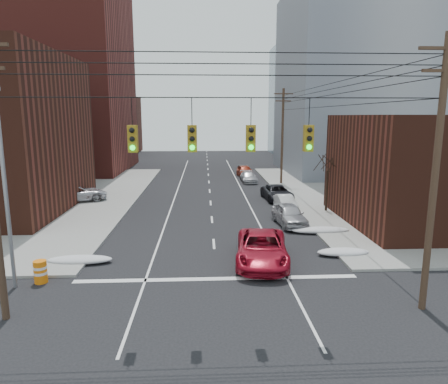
{
  "coord_description": "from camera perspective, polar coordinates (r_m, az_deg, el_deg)",
  "views": [
    {
      "loc": [
        -0.56,
        -12.07,
        7.94
      ],
      "look_at": [
        0.73,
        13.71,
        3.0
      ],
      "focal_mm": 32.0,
      "sensor_mm": 36.0,
      "label": 1
    }
  ],
  "objects": [
    {
      "name": "snow_nw",
      "position": [
        23.46,
        -19.89,
        -9.08
      ],
      "size": [
        3.5,
        1.08,
        0.42
      ],
      "primitive_type": "ellipsoid",
      "color": "silver",
      "rests_on": "ground"
    },
    {
      "name": "ground",
      "position": [
        14.46,
        -0.18,
        -22.48
      ],
      "size": [
        160.0,
        160.0,
        0.0
      ],
      "primitive_type": "plane",
      "color": "black",
      "rests_on": "ground"
    },
    {
      "name": "lot_car_d",
      "position": [
        42.82,
        -28.26,
        0.04
      ],
      "size": [
        4.61,
        3.07,
        1.46
      ],
      "primitive_type": "imported",
      "rotation": [
        0.0,
        0.0,
        1.23
      ],
      "color": "#9E9EA2",
      "rests_on": "sidewalk_nw"
    },
    {
      "name": "building_brick_far",
      "position": [
        89.77,
        -19.58,
        8.98
      ],
      "size": [
        22.0,
        18.0,
        12.0
      ],
      "primitive_type": "cube",
      "color": "#461F15",
      "rests_on": "ground"
    },
    {
      "name": "street_light",
      "position": [
        20.3,
        -29.0,
        2.69
      ],
      "size": [
        0.44,
        0.44,
        9.32
      ],
      "color": "gray",
      "rests_on": "ground"
    },
    {
      "name": "construction_barrel",
      "position": [
        21.5,
        -24.75,
        -10.26
      ],
      "size": [
        0.83,
        0.83,
        1.1
      ],
      "rotation": [
        0.0,
        0.0,
        0.4
      ],
      "color": "orange",
      "rests_on": "ground"
    },
    {
      "name": "lot_car_a",
      "position": [
        35.68,
        -27.43,
        -1.87
      ],
      "size": [
        4.39,
        2.03,
        1.39
      ],
      "primitive_type": "imported",
      "rotation": [
        0.0,
        0.0,
        1.71
      ],
      "color": "white",
      "rests_on": "sidewalk_nw"
    },
    {
      "name": "utility_pole_right",
      "position": [
        17.72,
        27.96,
        2.58
      ],
      "size": [
        2.2,
        0.28,
        11.0
      ],
      "color": "#473323",
      "rests_on": "ground"
    },
    {
      "name": "building_brick_tall",
      "position": [
        64.86,
        -25.08,
        16.1
      ],
      "size": [
        24.0,
        20.0,
        30.0
      ],
      "primitive_type": "cube",
      "color": "maroon",
      "rests_on": "ground"
    },
    {
      "name": "snow_ne",
      "position": [
        24.26,
        16.64,
        -8.22
      ],
      "size": [
        3.0,
        1.08,
        0.42
      ],
      "primitive_type": "ellipsoid",
      "color": "silver",
      "rests_on": "ground"
    },
    {
      "name": "lot_car_c",
      "position": [
        41.78,
        -25.59,
        0.04
      ],
      "size": [
        5.44,
        3.45,
        1.47
      ],
      "primitive_type": "imported",
      "rotation": [
        0.0,
        0.0,
        1.27
      ],
      "color": "black",
      "rests_on": "sidewalk_nw"
    },
    {
      "name": "parked_car_e",
      "position": [
        52.79,
        2.99,
        3.01
      ],
      "size": [
        2.12,
        4.62,
        1.53
      ],
      "primitive_type": "imported",
      "rotation": [
        0.0,
        0.0,
        0.07
      ],
      "color": "maroon",
      "rests_on": "ground"
    },
    {
      "name": "snow_east_far",
      "position": [
        28.33,
        13.63,
        -5.31
      ],
      "size": [
        4.0,
        1.08,
        0.42
      ],
      "primitive_type": "ellipsoid",
      "color": "silver",
      "rests_on": "ground"
    },
    {
      "name": "bare_tree",
      "position": [
        34.1,
        14.49,
        1.0
      ],
      "size": [
        2.09,
        2.2,
        4.93
      ],
      "color": "black",
      "rests_on": "ground"
    },
    {
      "name": "lot_car_b",
      "position": [
        39.33,
        -20.12,
        -0.18
      ],
      "size": [
        5.76,
        4.38,
        1.45
      ],
      "primitive_type": "imported",
      "rotation": [
        0.0,
        0.0,
        2.0
      ],
      "color": "silver",
      "rests_on": "sidewalk_nw"
    },
    {
      "name": "parked_car_f",
      "position": [
        54.72,
        2.79,
        3.14
      ],
      "size": [
        1.44,
        3.86,
        1.26
      ],
      "primitive_type": "imported",
      "rotation": [
        0.0,
        0.0,
        0.03
      ],
      "color": "black",
      "rests_on": "ground"
    },
    {
      "name": "building_glass",
      "position": [
        85.72,
        14.13,
        12.56
      ],
      "size": [
        20.0,
        18.0,
        22.0
      ],
      "primitive_type": "cube",
      "color": "gray",
      "rests_on": "ground"
    },
    {
      "name": "parked_car_c",
      "position": [
        38.46,
        7.6,
        -0.1
      ],
      "size": [
        2.72,
        5.27,
        1.42
      ],
      "primitive_type": "imported",
      "rotation": [
        0.0,
        0.0,
        0.07
      ],
      "color": "black",
      "rests_on": "ground"
    },
    {
      "name": "building_office",
      "position": [
        60.61,
        19.65,
        14.54
      ],
      "size": [
        22.0,
        20.0,
        25.0
      ],
      "primitive_type": "cube",
      "color": "gray",
      "rests_on": "ground"
    },
    {
      "name": "utility_pole_far",
      "position": [
        47.0,
        8.34,
        8.09
      ],
      "size": [
        2.2,
        0.28,
        11.0
      ],
      "color": "#473323",
      "rests_on": "ground"
    },
    {
      "name": "parked_car_d",
      "position": [
        48.44,
        3.52,
        2.13
      ],
      "size": [
        1.93,
        4.38,
        1.25
      ],
      "primitive_type": "imported",
      "rotation": [
        0.0,
        0.0,
        0.04
      ],
      "color": "#A8A7AC",
      "rests_on": "ground"
    },
    {
      "name": "parked_car_a",
      "position": [
        29.85,
        9.31,
        -3.19
      ],
      "size": [
        2.26,
        4.73,
        1.56
      ],
      "primitive_type": "imported",
      "rotation": [
        0.0,
        0.0,
        0.09
      ],
      "color": "#ADADB2",
      "rests_on": "ground"
    },
    {
      "name": "parked_car_b",
      "position": [
        34.74,
        8.75,
        -1.47
      ],
      "size": [
        1.56,
        3.81,
        1.23
      ],
      "primitive_type": "imported",
      "rotation": [
        0.0,
        0.0,
        0.07
      ],
      "color": "white",
      "rests_on": "ground"
    },
    {
      "name": "traffic_signals",
      "position": [
        15.07,
        -0.36,
        7.9
      ],
      "size": [
        17.0,
        0.42,
        2.02
      ],
      "color": "black",
      "rests_on": "ground"
    },
    {
      "name": "red_pickup",
      "position": [
        22.13,
        5.44,
        -7.98
      ],
      "size": [
        3.42,
        6.2,
        1.65
      ],
      "primitive_type": "imported",
      "rotation": [
        0.0,
        0.0,
        -0.12
      ],
      "color": "maroon",
      "rests_on": "ground"
    }
  ]
}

